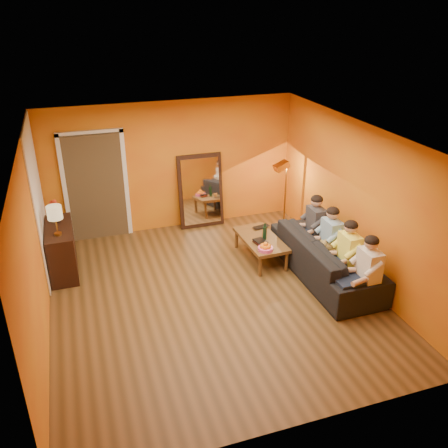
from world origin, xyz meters
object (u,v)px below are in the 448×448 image
object	(u,v)px
dog	(333,261)
person_mid_left	(348,255)
coffee_table	(260,248)
person_mid_right	(331,240)
sideboard	(62,250)
table_lamp	(56,221)
laptop	(263,228)
person_far_left	(368,272)
mirror_frame	(201,191)
person_far_right	(315,227)
vase	(57,217)
sofa	(326,257)
wine_bottle	(265,231)
tumbler	(264,232)
floor_lamp	(285,197)

from	to	relation	value
dog	person_mid_left	distance (m)	0.38
coffee_table	person_mid_right	xyz separation A→B (m)	(0.95, -0.79, 0.40)
sideboard	table_lamp	xyz separation A→B (m)	(0.00, -0.30, 0.68)
table_lamp	laptop	distance (m)	3.66
dog	person_far_left	xyz separation A→B (m)	(0.09, -0.83, 0.24)
mirror_frame	dog	bearing A→B (deg)	-62.05
table_lamp	person_mid_left	xyz separation A→B (m)	(4.37, -1.70, -0.49)
mirror_frame	person_far_right	size ratio (longest dim) A/B	1.25
table_lamp	vase	bearing A→B (deg)	90.00
dog	person_far_left	size ratio (longest dim) A/B	0.60
sofa	person_far_right	bearing A→B (deg)	-11.31
coffee_table	person_far_right	world-z (taller)	person_far_right
table_lamp	wine_bottle	size ratio (longest dim) A/B	1.65
sideboard	dog	bearing A→B (deg)	-21.98
coffee_table	sideboard	bearing A→B (deg)	166.98
tumbler	vase	xyz separation A→B (m)	(-3.54, 0.79, 0.47)
person_far_right	tumbler	bearing A→B (deg)	156.70
mirror_frame	sofa	distance (m)	3.03
person_mid_right	wine_bottle	distance (m)	1.17
table_lamp	tumbler	bearing A→B (deg)	-3.96
table_lamp	person_far_left	bearing A→B (deg)	-27.29
coffee_table	laptop	bearing A→B (deg)	60.78
person_mid_left	wine_bottle	bearing A→B (deg)	125.05
table_lamp	floor_lamp	xyz separation A→B (m)	(4.34, 0.63, -0.39)
person_mid_left	laptop	bearing A→B (deg)	114.63
wine_bottle	person_far_left	bearing A→B (deg)	-63.81
sideboard	sofa	xyz separation A→B (m)	(4.24, -1.55, -0.06)
person_far_right	laptop	size ratio (longest dim) A/B	3.64
sideboard	person_far_left	distance (m)	5.07
vase	sideboard	bearing A→B (deg)	-90.00
table_lamp	person_far_right	world-z (taller)	table_lamp
mirror_frame	person_far_right	xyz separation A→B (m)	(1.58, -1.98, -0.15)
mirror_frame	person_mid_right	bearing A→B (deg)	-58.06
sofa	wine_bottle	world-z (taller)	wine_bottle
person_mid_right	sideboard	bearing A→B (deg)	161.59
coffee_table	tumbler	bearing A→B (deg)	43.00
coffee_table	vase	bearing A→B (deg)	163.00
dog	vase	world-z (taller)	vase
sofa	vase	xyz separation A→B (m)	(-4.24, 1.80, 0.57)
floor_lamp	person_far_right	distance (m)	1.24
person_far_left	tumbler	xyz separation A→B (m)	(-0.83, 2.01, -0.15)
person_far_left	vase	size ratio (longest dim) A/B	7.14
person_far_left	laptop	bearing A→B (deg)	109.08
person_mid_right	mirror_frame	bearing A→B (deg)	121.94
table_lamp	wine_bottle	xyz separation A→B (m)	(3.47, -0.41, -0.53)
table_lamp	floor_lamp	size ratio (longest dim) A/B	0.35
sofa	dog	size ratio (longest dim) A/B	3.36
vase	mirror_frame	bearing A→B (deg)	16.57
sideboard	table_lamp	size ratio (longest dim) A/B	2.31
tumbler	wine_bottle	bearing A→B (deg)	-112.38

